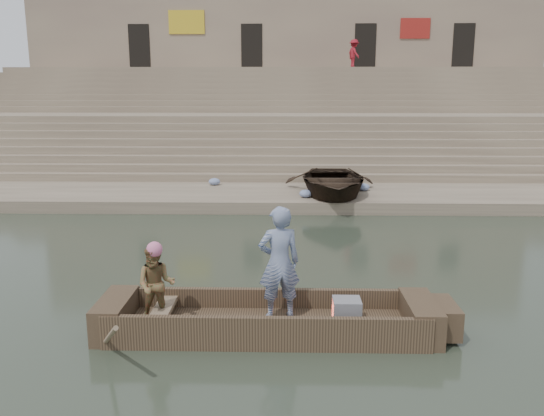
{
  "coord_description": "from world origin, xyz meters",
  "views": [
    {
      "loc": [
        0.11,
        -11.54,
        4.03
      ],
      "look_at": [
        -0.18,
        0.6,
        1.4
      ],
      "focal_mm": 36.59,
      "sensor_mm": 36.0,
      "label": 1
    }
  ],
  "objects_px": {
    "beached_rowboat": "(332,181)",
    "pedestrian": "(354,54)",
    "main_rowboat": "(267,327)",
    "television": "(346,311)",
    "standing_man": "(279,263)",
    "rowing_man": "(156,285)"
  },
  "relations": [
    {
      "from": "rowing_man",
      "to": "television",
      "type": "relative_size",
      "value": 2.88
    },
    {
      "from": "main_rowboat",
      "to": "television",
      "type": "xyz_separation_m",
      "value": [
        1.31,
        0.0,
        0.31
      ]
    },
    {
      "from": "standing_man",
      "to": "rowing_man",
      "type": "bearing_deg",
      "value": -4.41
    },
    {
      "from": "rowing_man",
      "to": "beached_rowboat",
      "type": "bearing_deg",
      "value": 67.93
    },
    {
      "from": "main_rowboat",
      "to": "rowing_man",
      "type": "xyz_separation_m",
      "value": [
        -1.82,
        -0.09,
        0.77
      ]
    },
    {
      "from": "main_rowboat",
      "to": "television",
      "type": "distance_m",
      "value": 1.35
    },
    {
      "from": "rowing_man",
      "to": "beached_rowboat",
      "type": "xyz_separation_m",
      "value": [
        3.74,
        10.5,
        -0.01
      ]
    },
    {
      "from": "television",
      "to": "beached_rowboat",
      "type": "bearing_deg",
      "value": 86.62
    },
    {
      "from": "main_rowboat",
      "to": "pedestrian",
      "type": "bearing_deg",
      "value": 80.27
    },
    {
      "from": "television",
      "to": "pedestrian",
      "type": "height_order",
      "value": "pedestrian"
    },
    {
      "from": "beached_rowboat",
      "to": "pedestrian",
      "type": "distance_m",
      "value": 15.57
    },
    {
      "from": "beached_rowboat",
      "to": "pedestrian",
      "type": "xyz_separation_m",
      "value": [
        2.34,
        14.51,
        5.13
      ]
    },
    {
      "from": "main_rowboat",
      "to": "rowing_man",
      "type": "height_order",
      "value": "rowing_man"
    },
    {
      "from": "beached_rowboat",
      "to": "television",
      "type": "bearing_deg",
      "value": -92.83
    },
    {
      "from": "standing_man",
      "to": "rowing_man",
      "type": "xyz_separation_m",
      "value": [
        -2.01,
        -0.28,
        -0.3
      ]
    },
    {
      "from": "television",
      "to": "pedestrian",
      "type": "bearing_deg",
      "value": 83.23
    },
    {
      "from": "television",
      "to": "pedestrian",
      "type": "relative_size",
      "value": 0.29
    },
    {
      "from": "television",
      "to": "standing_man",
      "type": "bearing_deg",
      "value": 170.43
    },
    {
      "from": "beached_rowboat",
      "to": "main_rowboat",
      "type": "bearing_deg",
      "value": -99.94
    },
    {
      "from": "main_rowboat",
      "to": "standing_man",
      "type": "relative_size",
      "value": 2.59
    },
    {
      "from": "main_rowboat",
      "to": "beached_rowboat",
      "type": "distance_m",
      "value": 10.61
    },
    {
      "from": "main_rowboat",
      "to": "television",
      "type": "height_order",
      "value": "television"
    }
  ]
}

